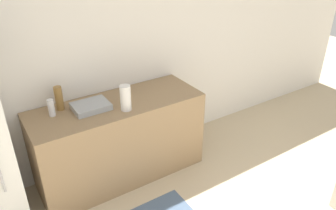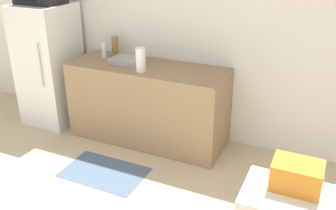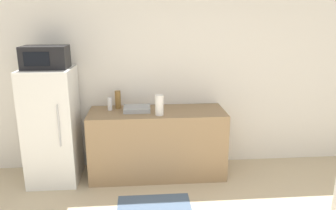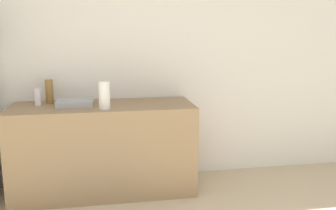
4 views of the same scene
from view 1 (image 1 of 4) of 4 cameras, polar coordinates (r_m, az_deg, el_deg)
wall_back at (r=3.63m, az=-9.31°, el=8.86°), size 8.00×0.06×2.60m
counter at (r=3.64m, az=-8.40°, el=-6.01°), size 1.80×0.66×0.91m
sink_basin at (r=3.33m, az=-13.28°, el=-0.21°), size 0.35×0.28×0.06m
bottle_tall at (r=3.37m, az=-18.46°, el=1.11°), size 0.08×0.08×0.24m
bottle_short at (r=3.29m, az=-19.66°, el=-0.45°), size 0.06×0.06×0.17m
paper_towel_roll at (r=3.21m, az=-7.41°, el=1.23°), size 0.11×0.11×0.26m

